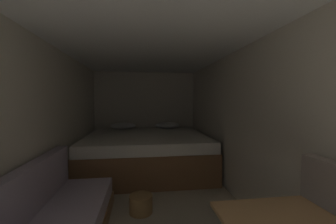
# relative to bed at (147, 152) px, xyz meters

# --- Properties ---
(ground_plane) EXTENTS (7.17, 7.17, 0.00)m
(ground_plane) POSITION_rel_bed_xyz_m (0.00, -1.56, -0.36)
(ground_plane) COLOR #A39984
(wall_back) EXTENTS (2.49, 0.05, 2.05)m
(wall_back) POSITION_rel_bed_xyz_m (0.00, 1.05, 0.66)
(wall_back) COLOR beige
(wall_back) RESTS_ON ground
(wall_left) EXTENTS (0.05, 5.17, 2.05)m
(wall_left) POSITION_rel_bed_xyz_m (-1.22, -1.56, 0.66)
(wall_left) COLOR beige
(wall_left) RESTS_ON ground
(wall_right) EXTENTS (0.05, 5.17, 2.05)m
(wall_right) POSITION_rel_bed_xyz_m (1.22, -1.56, 0.66)
(wall_right) COLOR beige
(wall_right) RESTS_ON ground
(ceiling_slab) EXTENTS (2.49, 5.17, 0.05)m
(ceiling_slab) POSITION_rel_bed_xyz_m (0.00, -1.56, 1.72)
(ceiling_slab) COLOR white
(ceiling_slab) RESTS_ON wall_left
(bed) EXTENTS (2.27, 1.98, 0.86)m
(bed) POSITION_rel_bed_xyz_m (0.00, 0.00, 0.00)
(bed) COLOR brown
(bed) RESTS_ON ground
(wicker_basket) EXTENTS (0.28, 0.28, 0.21)m
(wicker_basket) POSITION_rel_bed_xyz_m (-0.12, -1.53, -0.25)
(wicker_basket) COLOR olive
(wicker_basket) RESTS_ON ground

